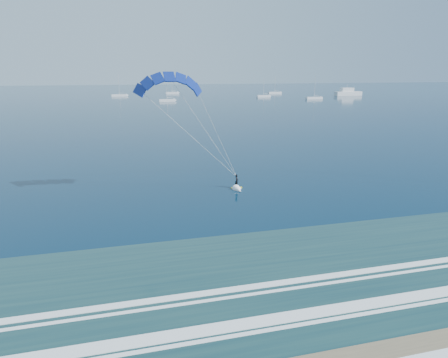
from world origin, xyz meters
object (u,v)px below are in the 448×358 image
Objects in this scene: sailboat_7 at (275,93)px; sailboat_6 at (314,98)px; motor_yacht at (348,93)px; sailboat_4 at (172,93)px; kitesurfer_rig at (202,126)px; sailboat_5 at (264,96)px; sailboat_2 at (119,95)px; sailboat_3 at (167,100)px.

sailboat_6 is at bearing -89.13° from sailboat_7.
sailboat_4 is at bearing 155.46° from motor_yacht.
sailboat_5 is (72.91, 176.95, -7.87)m from kitesurfer_rig.
motor_yacht is 1.44× the size of sailboat_4.
kitesurfer_rig is at bearing -113.89° from sailboat_7.
sailboat_4 is at bearing 133.98° from sailboat_5.
sailboat_5 is (47.13, -48.83, -0.01)m from sailboat_4.
sailboat_6 is at bearing -26.70° from sailboat_2.
sailboat_5 is at bearing -46.02° from sailboat_4.
sailboat_7 is (-36.15, 31.15, -1.19)m from motor_yacht.
sailboat_4 is 98.63m from sailboat_6.
kitesurfer_rig is 191.55m from sailboat_5.
sailboat_6 reaches higher than sailboat_3.
sailboat_5 is (-56.14, -1.68, -1.18)m from motor_yacht.
sailboat_2 is 101.60m from sailboat_7.
sailboat_3 is 0.90× the size of sailboat_6.
sailboat_6 is at bearing -46.44° from sailboat_4.
sailboat_6 is (20.84, -22.64, 0.01)m from sailboat_5.
sailboat_7 is (92.91, 209.78, -7.87)m from kitesurfer_rig.
motor_yacht is at bearing 54.15° from kitesurfer_rig.
sailboat_2 reaches higher than sailboat_4.
motor_yacht is 113.53m from sailboat_4.
sailboat_5 is (81.53, -28.84, -0.01)m from sailboat_2.
kitesurfer_rig reaches higher than sailboat_6.
kitesurfer_rig is at bearing -95.18° from sailboat_3.
sailboat_7 is at bearing 58.66° from sailboat_5.
kitesurfer_rig reaches higher than sailboat_7.
kitesurfer_rig is 1.42× the size of sailboat_3.
sailboat_3 is 95.13m from sailboat_7.
sailboat_4 reaches higher than sailboat_5.
sailboat_5 is at bearing -19.48° from sailboat_2.
sailboat_7 is at bearing 66.11° from kitesurfer_rig.
motor_yacht is at bearing -24.54° from sailboat_4.
sailboat_4 is 1.08× the size of sailboat_5.
sailboat_6 is 55.48m from sailboat_7.
motor_yacht is at bearing -40.75° from sailboat_7.
sailboat_2 is 54.40m from sailboat_3.
sailboat_4 is 0.95× the size of sailboat_6.
kitesurfer_rig is 1.45× the size of sailboat_5.
kitesurfer_rig reaches higher than sailboat_3.
sailboat_5 is 0.88× the size of sailboat_6.
sailboat_5 is at bearing 67.61° from kitesurfer_rig.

